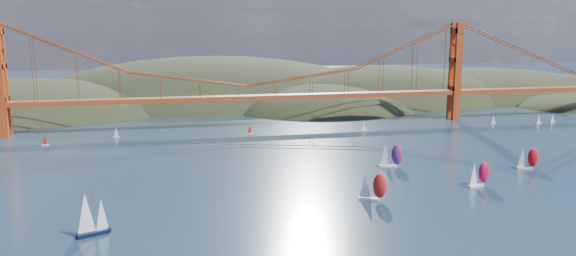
# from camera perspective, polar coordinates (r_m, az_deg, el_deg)

# --- Properties ---
(headlands) EXTENTS (725.00, 225.00, 96.00)m
(headlands) POSITION_cam_1_polar(r_m,az_deg,el_deg) (407.23, 0.23, 1.10)
(headlands) COLOR black
(headlands) RESTS_ON ground
(bridge) EXTENTS (552.00, 12.00, 55.00)m
(bridge) POSITION_cam_1_polar(r_m,az_deg,el_deg) (297.54, -4.51, 6.26)
(bridge) COLOR maroon
(bridge) RESTS_ON ground
(sloop_navy) EXTENTS (8.91, 6.82, 13.00)m
(sloop_navy) POSITION_cam_1_polar(r_m,az_deg,el_deg) (155.06, -19.42, -8.28)
(sloop_navy) COLOR black
(sloop_navy) RESTS_ON ground
(racer_0) EXTENTS (8.85, 6.69, 9.99)m
(racer_0) POSITION_cam_1_polar(r_m,az_deg,el_deg) (176.84, 8.55, -5.82)
(racer_0) COLOR white
(racer_0) RESTS_ON ground
(racer_1) EXTENTS (8.56, 4.60, 9.60)m
(racer_1) POSITION_cam_1_polar(r_m,az_deg,el_deg) (200.14, 18.80, -4.40)
(racer_1) COLOR white
(racer_1) RESTS_ON ground
(racer_2) EXTENTS (8.21, 4.34, 9.22)m
(racer_2) POSITION_cam_1_polar(r_m,az_deg,el_deg) (230.73, 23.13, -2.80)
(racer_2) COLOR white
(racer_2) RESTS_ON ground
(racer_rwb) EXTENTS (9.21, 4.89, 10.33)m
(racer_rwb) POSITION_cam_1_polar(r_m,az_deg,el_deg) (218.39, 10.41, -2.69)
(racer_rwb) COLOR silver
(racer_rwb) RESTS_ON ground
(distant_boat_2) EXTENTS (3.00, 2.00, 4.70)m
(distant_boat_2) POSITION_cam_1_polar(r_m,az_deg,el_deg) (276.57, -23.48, -1.14)
(distant_boat_2) COLOR silver
(distant_boat_2) RESTS_ON ground
(distant_boat_3) EXTENTS (3.00, 2.00, 4.70)m
(distant_boat_3) POSITION_cam_1_polar(r_m,az_deg,el_deg) (284.18, -17.05, -0.44)
(distant_boat_3) COLOR silver
(distant_boat_3) RESTS_ON ground
(distant_boat_4) EXTENTS (3.00, 2.00, 4.70)m
(distant_boat_4) POSITION_cam_1_polar(r_m,az_deg,el_deg) (329.18, 20.15, 0.83)
(distant_boat_4) COLOR silver
(distant_boat_4) RESTS_ON ground
(distant_boat_5) EXTENTS (3.00, 2.00, 4.70)m
(distant_boat_5) POSITION_cam_1_polar(r_m,az_deg,el_deg) (338.67, 24.12, 0.80)
(distant_boat_5) COLOR silver
(distant_boat_5) RESTS_ON ground
(distant_boat_6) EXTENTS (3.00, 2.00, 4.70)m
(distant_boat_6) POSITION_cam_1_polar(r_m,az_deg,el_deg) (346.57, 25.29, 0.92)
(distant_boat_6) COLOR silver
(distant_boat_6) RESTS_ON ground
(distant_boat_8) EXTENTS (3.00, 2.00, 4.70)m
(distant_boat_8) POSITION_cam_1_polar(r_m,az_deg,el_deg) (291.31, 7.74, 0.19)
(distant_boat_8) COLOR silver
(distant_boat_8) RESTS_ON ground
(distant_boat_9) EXTENTS (3.00, 2.00, 4.70)m
(distant_boat_9) POSITION_cam_1_polar(r_m,az_deg,el_deg) (280.55, -3.91, -0.13)
(distant_boat_9) COLOR silver
(distant_boat_9) RESTS_ON ground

